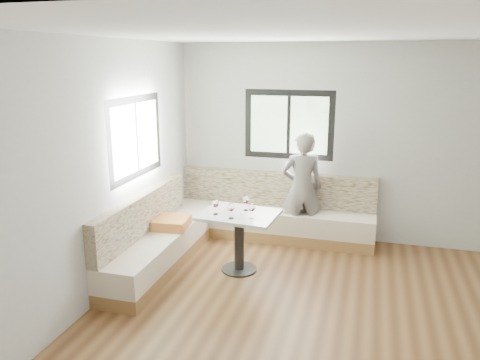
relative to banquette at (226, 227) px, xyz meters
name	(u,v)px	position (x,y,z in m)	size (l,w,h in m)	color
room	(330,189)	(1.51, -1.55, 1.08)	(5.01, 5.01, 2.81)	brown
banquette	(226,227)	(0.00, 0.00, 0.00)	(2.90, 2.80, 0.95)	#9C6E3E
table	(239,228)	(0.36, -0.59, 0.23)	(0.97, 0.79, 0.75)	black
person	(302,188)	(0.95, 0.55, 0.47)	(0.59, 0.39, 1.61)	slate
olive_ramekin	(230,208)	(0.21, -0.46, 0.44)	(0.09, 0.09, 0.04)	white
wine_glass_a	(215,204)	(0.10, -0.70, 0.55)	(0.08, 0.08, 0.19)	white
wine_glass_b	(231,208)	(0.32, -0.79, 0.55)	(0.08, 0.08, 0.19)	white
wine_glass_c	(252,208)	(0.56, -0.72, 0.55)	(0.08, 0.08, 0.19)	white
wine_glass_d	(246,200)	(0.41, -0.45, 0.55)	(0.08, 0.08, 0.19)	white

